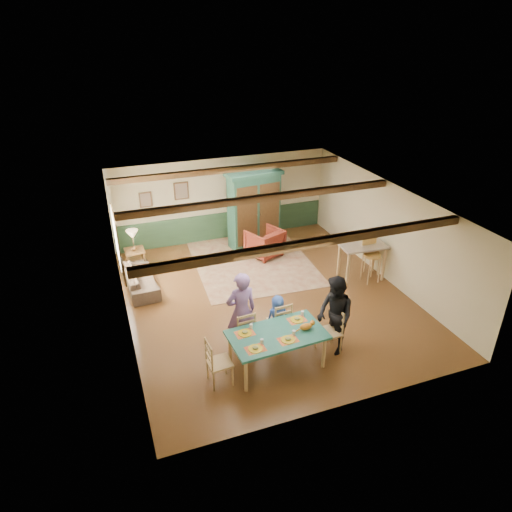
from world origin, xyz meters
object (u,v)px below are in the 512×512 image
object	(u,v)px
person_woman	(335,315)
person_child	(278,317)
dining_table	(277,350)
armchair	(265,243)
dining_chair_end_left	(220,362)
sofa	(141,279)
dining_chair_far_left	(243,330)
dining_chair_end_right	(329,331)
dining_chair_far_right	(279,321)
end_table	(136,260)
person_man	(241,312)
bar_stool_left	(372,260)
bar_stool_right	(372,257)
armoire	(254,210)
table_lamp	(133,240)
counter_table	(361,262)
cat	(306,326)

from	to	relation	value
person_woman	person_child	distance (m)	1.31
dining_table	armchair	xyz separation A→B (m)	(1.59, 4.84, 0.03)
dining_chair_end_left	sofa	size ratio (longest dim) A/B	0.55
dining_chair_far_left	dining_chair_end_right	distance (m)	1.85
dining_chair_far_right	end_table	bearing A→B (deg)	-62.55
dining_chair_far_left	dining_table	bearing A→B (deg)	119.05
person_man	bar_stool_left	size ratio (longest dim) A/B	1.45
end_table	bar_stool_right	size ratio (longest dim) A/B	0.64
dining_chair_far_right	sofa	world-z (taller)	dining_chair_far_right
dining_chair_far_left	armchair	xyz separation A→B (m)	(2.07, 4.09, -0.08)
person_child	bar_stool_right	xyz separation A→B (m)	(3.66, 1.84, -0.02)
bar_stool_right	person_man	bearing A→B (deg)	-155.95
sofa	bar_stool_left	bearing A→B (deg)	-109.31
dining_chair_far_right	bar_stool_right	world-z (taller)	bar_stool_right
armoire	bar_stool_right	bearing A→B (deg)	-55.89
dining_chair_far_right	table_lamp	distance (m)	5.13
armoire	bar_stool_right	world-z (taller)	armoire
dining_chair_far_left	table_lamp	bearing A→B (deg)	-71.79
dining_chair_end_left	sofa	distance (m)	4.36
counter_table	dining_chair_end_left	bearing A→B (deg)	-151.06
dining_chair_end_right	dining_table	bearing A→B (deg)	-90.00
person_man	bar_stool_left	xyz separation A→B (m)	(4.25, 1.54, -0.29)
dining_chair_end_left	cat	size ratio (longest dim) A/B	2.64
dining_chair_end_left	person_child	world-z (taller)	person_child
armoire	armchair	distance (m)	1.12
person_woman	armchair	distance (m)	4.79
person_man	counter_table	bearing A→B (deg)	-159.92
cat	armoire	size ratio (longest dim) A/B	0.16
dining_chair_far_left	person_child	xyz separation A→B (m)	(0.86, 0.14, 0.03)
cat	sofa	world-z (taller)	cat
cat	armchair	size ratio (longest dim) A/B	0.41
cat	armoire	distance (m)	5.80
dining_chair_far_left	person_child	distance (m)	0.87
sofa	counter_table	size ratio (longest dim) A/B	1.49
person_man	armchair	xyz separation A→B (m)	(2.08, 4.00, -0.50)
person_man	person_woman	distance (m)	1.98
dining_table	dining_chair_far_left	distance (m)	0.90
armchair	end_table	size ratio (longest dim) A/B	1.44
dining_chair_end_left	sofa	bearing A→B (deg)	9.89
person_man	sofa	size ratio (longest dim) A/B	1.00
person_woman	end_table	xyz separation A→B (m)	(-3.58, 5.11, -0.56)
person_child	bar_stool_right	bearing A→B (deg)	-156.61
dining_chair_far_left	person_woman	distance (m)	1.98
dining_chair_far_right	person_woman	size ratio (longest dim) A/B	0.58
person_child	table_lamp	world-z (taller)	table_lamp
person_man	person_woman	xyz separation A→B (m)	(1.83, -0.76, -0.04)
dining_chair_far_left	person_child	bearing A→B (deg)	-174.29
dining_table	person_man	size ratio (longest dim) A/B	1.04
armchair	dining_chair_end_left	bearing A→B (deg)	37.73
person_child	dining_chair_end_right	bearing A→B (deg)	133.15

